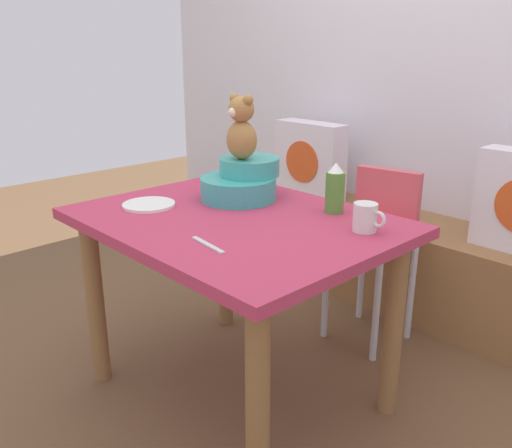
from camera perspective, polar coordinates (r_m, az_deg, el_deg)
name	(u,v)px	position (r m, az deg, el deg)	size (l,w,h in m)	color
ground_plane	(238,392)	(2.28, -1.91, -17.22)	(8.00, 8.00, 0.00)	brown
back_wall	(451,49)	(3.01, 19.85, 16.86)	(4.40, 0.10, 2.60)	silver
window_bench	(403,261)	(2.99, 15.23, -3.82)	(2.60, 0.44, 0.46)	olive
pillow_floral_left	(310,160)	(3.21, 5.69, 6.70)	(0.44, 0.15, 0.44)	silver
book_stack	(389,209)	(2.96, 13.79, 1.52)	(0.20, 0.14, 0.07)	#94417F
dining_table	(236,247)	(1.98, -2.10, -2.46)	(1.12, 0.86, 0.74)	#B73351
highchair	(374,233)	(2.49, 12.27, -0.92)	(0.37, 0.49, 0.79)	#D84C59
infant_seat_teal	(242,181)	(2.16, -1.48, 4.54)	(0.30, 0.33, 0.16)	teal
teddy_bear	(241,129)	(2.12, -1.54, 9.96)	(0.13, 0.12, 0.25)	#A2733D
ketchup_bottle	(335,189)	(2.00, 8.30, 3.64)	(0.07, 0.07, 0.18)	#4C8C33
coffee_mug	(366,217)	(1.82, 11.46, 0.69)	(0.12, 0.08, 0.09)	silver
dinner_plate_near	(149,205)	(2.11, -11.20, 2.00)	(0.20, 0.20, 0.01)	white
table_fork	(208,245)	(1.67, -5.08, -2.20)	(0.02, 0.17, 0.01)	silver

